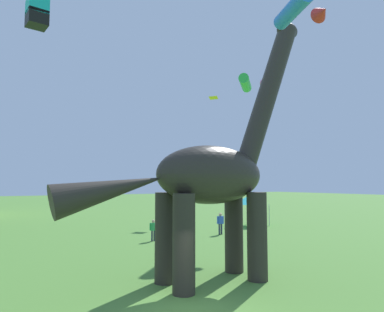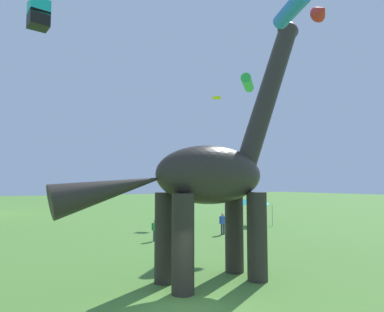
% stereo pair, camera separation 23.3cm
% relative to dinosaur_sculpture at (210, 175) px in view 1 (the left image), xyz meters
% --- Properties ---
extents(dinosaur_sculpture, '(12.08, 2.56, 12.62)m').
position_rel_dinosaur_sculpture_xyz_m(dinosaur_sculpture, '(0.00, 0.00, 0.00)').
color(dinosaur_sculpture, '#2D2823').
rests_on(dinosaur_sculpture, ground_plane).
extents(person_near_flyer, '(0.66, 0.29, 1.76)m').
position_rel_dinosaur_sculpture_xyz_m(person_near_flyer, '(8.07, 10.95, -3.50)').
color(person_near_flyer, '#2D3347').
rests_on(person_near_flyer, ground_plane).
extents(person_far_spectator, '(0.58, 0.25, 1.54)m').
position_rel_dinosaur_sculpture_xyz_m(person_far_spectator, '(1.98, 10.74, -3.63)').
color(person_far_spectator, '#2D3347').
rests_on(person_far_spectator, ground_plane).
extents(festival_canopy_tent, '(3.15, 3.15, 3.00)m').
position_rel_dinosaur_sculpture_xyz_m(festival_canopy_tent, '(14.23, 14.66, -2.02)').
color(festival_canopy_tent, '#B2B2B7').
rests_on(festival_canopy_tent, ground_plane).
extents(kite_mid_left, '(3.05, 3.03, 0.86)m').
position_rel_dinosaur_sculpture_xyz_m(kite_mid_left, '(9.95, 9.26, 8.02)').
color(kite_mid_left, green).
extents(kite_trailing, '(1.12, 1.12, 1.41)m').
position_rel_dinosaur_sculpture_xyz_m(kite_trailing, '(-6.60, 6.37, 8.47)').
color(kite_trailing, '#19B2B7').
extents(kite_high_left, '(2.16, 2.24, 0.64)m').
position_rel_dinosaur_sculpture_xyz_m(kite_high_left, '(1.61, -3.77, 6.18)').
color(kite_high_left, '#287AE5').
extents(kite_mid_right, '(1.33, 1.36, 0.22)m').
position_rel_dinosaur_sculpture_xyz_m(kite_mid_right, '(15.33, 22.84, 10.44)').
color(kite_mid_right, yellow).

